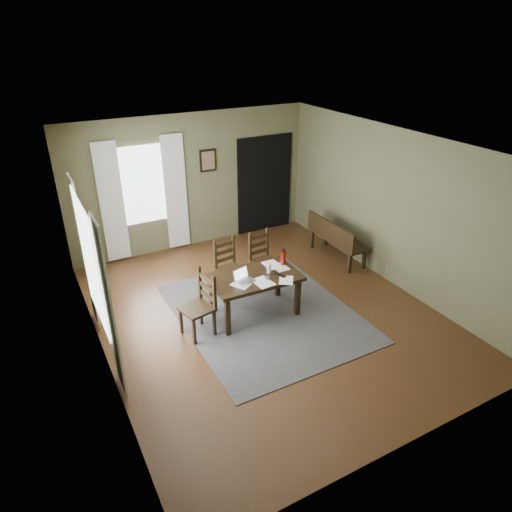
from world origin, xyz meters
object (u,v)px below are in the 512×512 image
laptop (243,278)px  bench (335,236)px  chair_end (200,305)px  dining_table (254,281)px  chair_back_left (229,267)px  chair_back_right (263,259)px  water_bottle (283,257)px

laptop → bench: bearing=6.0°
bench → chair_end: bearing=107.8°
dining_table → chair_end: bearing=-174.1°
bench → chair_back_left: bearing=94.1°
chair_back_left → chair_back_right: size_ratio=0.99×
chair_back_left → dining_table: bearing=-93.0°
laptop → chair_back_right: bearing=29.6°
chair_back_left → laptop: chair_back_left is taller
bench → water_bottle: size_ratio=5.14×
chair_end → chair_back_right: 1.76m
chair_back_right → dining_table: bearing=-133.3°
chair_end → laptop: bearing=78.9°
dining_table → laptop: (-0.22, -0.06, 0.14)m
chair_back_left → chair_back_right: bearing=-8.8°
chair_end → chair_back_left: 1.25m
dining_table → laptop: bearing=-163.7°
dining_table → chair_back_left: chair_back_left is taller
dining_table → chair_back_left: 0.82m
dining_table → chair_back_right: chair_back_right is taller
water_bottle → bench: bearing=26.8°
chair_end → bench: 3.42m
chair_end → chair_back_left: size_ratio=1.03×
chair_back_left → water_bottle: bearing=-54.7°
chair_back_right → water_bottle: (-0.01, -0.68, 0.35)m
water_bottle → dining_table: bearing=-169.6°
chair_back_right → water_bottle: chair_back_right is taller
water_bottle → laptop: bearing=-168.4°
dining_table → chair_back_left: (-0.05, 0.81, -0.14)m
chair_back_left → water_bottle: size_ratio=3.50×
chair_end → dining_table: bearing=82.2°
chair_end → chair_back_left: bearing=122.7°
chair_back_left → chair_back_right: 0.65m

